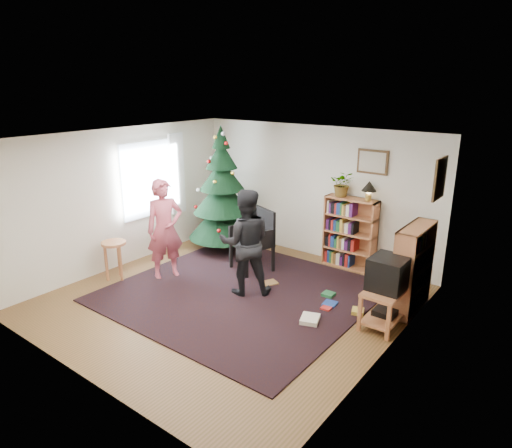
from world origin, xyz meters
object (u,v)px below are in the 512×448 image
Objects in this scene: picture_back at (373,162)px; bookshelf_back at (350,232)px; tv_stand at (386,303)px; stool at (114,250)px; crt_tv at (388,273)px; person_by_chair at (245,243)px; bookshelf_right at (413,268)px; christmas_tree at (222,199)px; armchair at (256,237)px; picture_right at (440,179)px; table_lamp at (369,187)px; potted_plant at (343,184)px; person_standing at (165,229)px.

picture_back is 0.42× the size of bookshelf_back.
stool is (-4.27, -1.34, 0.21)m from tv_stand.
person_by_chair is (-2.17, -0.40, 0.08)m from crt_tv.
bookshelf_right is 4.82m from stool.
bookshelf_back is at bearing 44.91° from stool.
christmas_tree is 3.90m from crt_tv.
bookshelf_back reaches higher than armchair.
picture_right is 1.33m from bookshelf_right.
picture_right is 1.48m from table_lamp.
crt_tv is 1.12× the size of potted_plant.
tv_stand is 3.77m from person_standing.
person_standing reaches higher than stool.
bookshelf_right is 2.77m from armchair.
christmas_tree reaches higher than potted_plant.
crt_tv is 0.76× the size of stool.
picture_right is 0.46× the size of bookshelf_back.
armchair is 2.42× the size of potted_plant.
person_by_chair reaches higher than table_lamp.
bookshelf_back reaches higher than crt_tv.
bookshelf_right is (1.19, -1.05, -1.29)m from picture_back.
christmas_tree reaches higher than crt_tv.
picture_right reaches higher than person_standing.
picture_back is at bearing 26.48° from bookshelf_back.
potted_plant is 0.50m from table_lamp.
armchair is (-2.90, -0.48, -1.35)m from picture_right.
picture_right is 0.35× the size of person_standing.
stool is 4.46m from table_lamp.
picture_right is at bearing -20.29° from bookshelf_back.
bookshelf_back is at bearing 159.71° from picture_right.
bookshelf_right is 2.09m from potted_plant.
table_lamp reaches higher than stool.
crt_tv is at bearing 150.21° from person_by_chair.
table_lamp is at bearing 123.37° from crt_tv.
table_lamp is at bearing 54.51° from armchair.
potted_plant is at bearing 134.35° from tv_stand.
crt_tv is at bearing 10.03° from armchair.
picture_right is at bearing -41.50° from person_standing.
potted_plant reaches higher than crt_tv.
tv_stand is at bearing 150.20° from person_by_chair.
person_standing is at bearing -136.80° from picture_back.
picture_back is 0.49× the size of armchair.
stool is at bearing 160.50° from person_standing.
bookshelf_right is (3.91, -0.25, -0.37)m from christmas_tree.
bookshelf_back is at bearing 180.00° from table_lamp.
stool is at bearing -136.33° from picture_back.
crt_tv is at bearing -45.71° from potted_plant.
picture_right reaches higher than picture_back.
potted_plant is at bearing 134.29° from crt_tv.
picture_right is 0.35× the size of person_by_chair.
person_standing is at bearing -135.27° from bookshelf_back.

